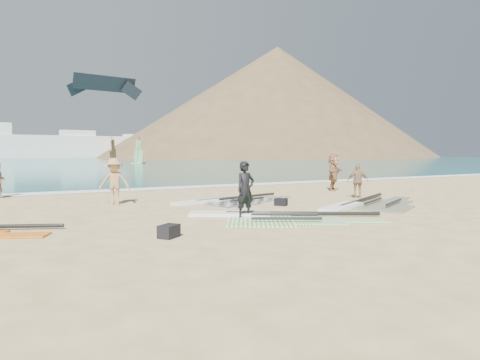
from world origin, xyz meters
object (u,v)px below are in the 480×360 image
rig_orange (367,205)px  beachgoer_right (333,172)px  rig_green (268,217)px  gear_bag_near (169,231)px  rig_grey (227,201)px  beachgoer_mid (114,181)px  beachgoer_back (358,181)px  gear_bag_far (281,202)px  person_wetsuit (245,190)px

rig_orange → beachgoer_right: size_ratio=3.21×
rig_green → gear_bag_near: gear_bag_near is taller
rig_grey → beachgoer_mid: size_ratio=3.03×
beachgoer_back → beachgoer_right: bearing=-76.8°
rig_green → rig_orange: rig_orange is taller
beachgoer_back → gear_bag_near: bearing=58.7°
rig_orange → beachgoer_mid: size_ratio=3.45×
gear_bag_near → gear_bag_far: (5.74, 3.65, -0.02)m
beachgoer_mid → beachgoer_back: bearing=6.9°
gear_bag_far → person_wetsuit: (-2.66, -1.95, 0.76)m
rig_grey → rig_orange: (4.34, -3.59, 0.00)m
rig_grey → gear_bag_near: bearing=-141.3°
rig_orange → person_wetsuit: person_wetsuit is taller
beachgoer_mid → rig_green: bearing=-35.2°
rig_grey → gear_bag_far: gear_bag_far is taller
gear_bag_near → person_wetsuit: (3.08, 1.69, 0.75)m
beachgoer_mid → beachgoer_back: 10.64m
gear_bag_near → beachgoer_back: 11.08m
rig_grey → rig_green: bearing=-112.4°
beachgoer_back → beachgoer_right: 3.64m
rig_orange → beachgoer_mid: (-8.66, 5.00, 0.88)m
rig_green → person_wetsuit: 1.13m
rig_orange → gear_bag_near: 8.90m
rig_green → gear_bag_far: size_ratio=11.79×
rig_orange → gear_bag_far: (-2.93, 1.65, 0.09)m
rig_grey → gear_bag_near: size_ratio=11.30×
rig_grey → rig_green: 4.41m
rig_grey → gear_bag_far: bearing=-67.4°
beachgoer_mid → beachgoer_right: size_ratio=0.93×
rig_grey → beachgoer_mid: (-4.32, 1.41, 0.89)m
rig_grey → rig_orange: bearing=-53.1°
rig_orange → beachgoer_back: beachgoer_back is taller
gear_bag_near → gear_bag_far: gear_bag_near is taller
rig_grey → beachgoer_right: beachgoer_right is taller
gear_bag_far → beachgoer_mid: 6.68m
rig_grey → gear_bag_far: (1.41, -1.94, 0.09)m
rig_orange → beachgoer_back: 2.76m
rig_orange → gear_bag_far: bearing=123.2°
rig_green → gear_bag_far: (2.09, 2.42, 0.09)m
rig_green → gear_bag_near: size_ratio=11.23×
rig_orange → beachgoer_mid: beachgoer_mid is taller
gear_bag_near → beachgoer_back: bearing=21.9°
person_wetsuit → beachgoer_mid: bearing=111.5°
gear_bag_far → beachgoer_mid: bearing=149.7°
rig_grey → rig_green: rig_green is taller
beachgoer_back → person_wetsuit: bearing=55.5°
gear_bag_far → person_wetsuit: size_ratio=0.26×
rig_green → gear_bag_far: bearing=78.3°
rig_grey → beachgoer_back: 6.15m
rig_grey → rig_orange: size_ratio=0.88×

